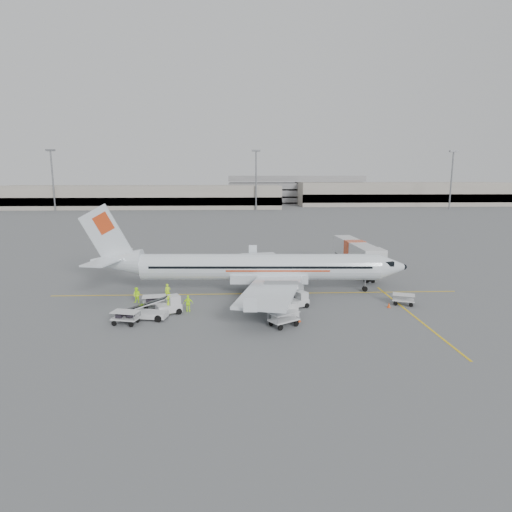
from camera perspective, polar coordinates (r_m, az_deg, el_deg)
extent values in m
plane|color=#56595B|center=(46.65, 0.11, -5.04)|extent=(360.00, 360.00, 0.00)
cube|color=yellow|center=(46.65, 0.11, -5.04)|extent=(44.00, 0.20, 0.01)
cube|color=yellow|center=(42.12, 20.19, -7.43)|extent=(0.20, 20.00, 0.01)
cone|color=#E84A10|center=(43.74, 17.30, -6.24)|extent=(0.32, 0.32, 0.53)
cone|color=#E84A10|center=(65.72, 1.53, -0.21)|extent=(0.34, 0.34, 0.55)
cone|color=#E84A10|center=(38.07, 5.67, -8.21)|extent=(0.41, 0.41, 0.67)
imported|color=#B0EA16|center=(45.29, -11.70, -4.67)|extent=(0.69, 0.56, 1.64)
imported|color=#B0EA16|center=(44.70, -15.60, -5.07)|extent=(0.94, 0.83, 1.62)
imported|color=#B0EA16|center=(40.62, -11.43, -6.36)|extent=(0.71, 1.16, 1.74)
imported|color=#B0EA16|center=(40.94, -9.02, -6.26)|extent=(0.95, 0.44, 1.59)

